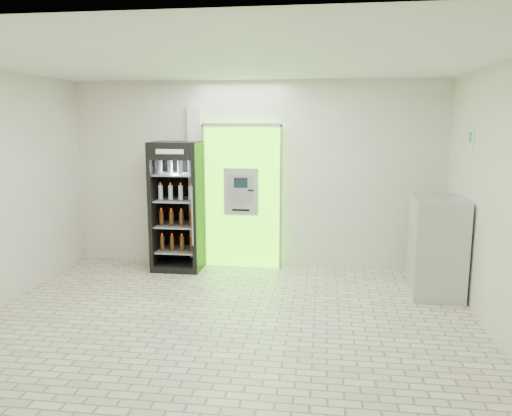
# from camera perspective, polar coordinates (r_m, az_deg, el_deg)

# --- Properties ---
(ground) EXTENTS (6.00, 6.00, 0.00)m
(ground) POSITION_cam_1_polar(r_m,az_deg,el_deg) (6.04, -3.40, -13.07)
(ground) COLOR beige
(ground) RESTS_ON ground
(room_shell) EXTENTS (6.00, 6.00, 6.00)m
(room_shell) POSITION_cam_1_polar(r_m,az_deg,el_deg) (5.59, -3.59, 4.59)
(room_shell) COLOR silver
(room_shell) RESTS_ON ground
(atm_assembly) EXTENTS (1.30, 0.24, 2.33)m
(atm_assembly) POSITION_cam_1_polar(r_m,az_deg,el_deg) (8.07, -1.57, 1.43)
(atm_assembly) COLOR #51F30C
(atm_assembly) RESTS_ON ground
(pillar) EXTENTS (0.22, 0.11, 2.60)m
(pillar) POSITION_cam_1_polar(r_m,az_deg,el_deg) (8.24, -6.89, 2.45)
(pillar) COLOR silver
(pillar) RESTS_ON ground
(beverage_cooler) EXTENTS (0.77, 0.73, 2.04)m
(beverage_cooler) POSITION_cam_1_polar(r_m,az_deg,el_deg) (8.07, -8.88, -0.05)
(beverage_cooler) COLOR black
(beverage_cooler) RESTS_ON ground
(steel_cabinet) EXTENTS (0.73, 1.04, 1.33)m
(steel_cabinet) POSITION_cam_1_polar(r_m,az_deg,el_deg) (7.31, 19.91, -4.08)
(steel_cabinet) COLOR #AEB1B6
(steel_cabinet) RESTS_ON ground
(exit_sign) EXTENTS (0.02, 0.22, 0.26)m
(exit_sign) POSITION_cam_1_polar(r_m,az_deg,el_deg) (7.12, 23.36, 7.20)
(exit_sign) COLOR white
(exit_sign) RESTS_ON room_shell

